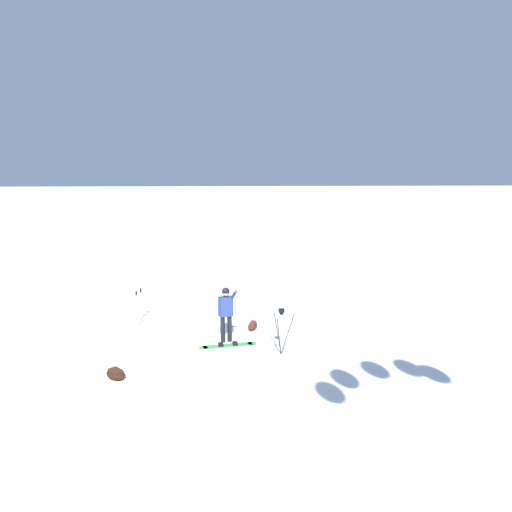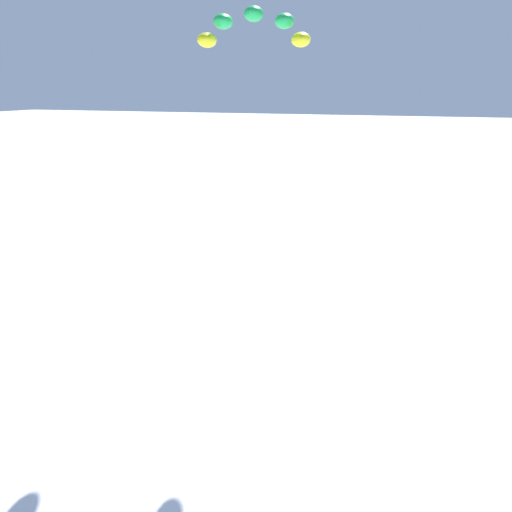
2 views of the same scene
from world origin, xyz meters
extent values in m
plane|color=white|center=(0.00, 0.00, 0.00)|extent=(300.00, 300.00, 0.00)
cylinder|color=black|center=(-0.54, 0.80, 0.42)|extent=(0.14, 0.14, 0.84)
cylinder|color=black|center=(-0.48, 0.59, 0.42)|extent=(0.14, 0.14, 0.84)
cube|color=navy|center=(-0.51, 0.70, 1.14)|extent=(0.36, 0.45, 0.60)
sphere|color=tan|center=(-0.51, 0.70, 1.59)|extent=(0.23, 0.23, 0.23)
sphere|color=black|center=(-0.51, 0.70, 1.62)|extent=(0.24, 0.24, 0.24)
cylinder|color=navy|center=(-0.31, 0.94, 1.56)|extent=(0.55, 0.23, 0.42)
cylinder|color=navy|center=(-0.48, 0.50, 1.14)|extent=(0.09, 0.09, 0.60)
cube|color=#3F994C|center=(-0.15, 0.75, 0.01)|extent=(0.52, 1.53, 0.02)
cylinder|color=#3F994C|center=(-0.27, 1.49, 0.01)|extent=(0.28, 0.28, 0.02)
cylinder|color=#3F994C|center=(-0.03, 0.01, 0.01)|extent=(0.28, 0.28, 0.02)
cube|color=black|center=(-0.19, 0.96, 0.06)|extent=(0.22, 0.17, 0.08)
cube|color=black|center=(-0.12, 0.53, 0.06)|extent=(0.22, 0.17, 0.08)
ellipsoid|color=#4C1E19|center=(-1.60, 1.58, 0.12)|extent=(0.71, 0.44, 0.24)
cube|color=brown|center=(-1.60, 1.58, 0.21)|extent=(0.42, 0.26, 0.08)
cylinder|color=#262628|center=(0.58, 2.47, 0.61)|extent=(0.03, 0.40, 1.22)
cylinder|color=#262628|center=(0.43, 2.19, 0.61)|extent=(0.36, 0.22, 1.22)
cylinder|color=#262628|center=(0.75, 2.20, 0.61)|extent=(0.37, 0.19, 1.22)
cube|color=black|center=(0.59, 2.28, 1.24)|extent=(0.10, 0.10, 0.06)
cube|color=black|center=(0.59, 2.28, 1.32)|extent=(0.12, 0.16, 0.10)
ellipsoid|color=black|center=(1.87, -2.14, 0.12)|extent=(0.72, 0.71, 0.24)
cube|color=#402618|center=(1.87, -2.14, 0.21)|extent=(0.43, 0.42, 0.08)
cylinder|color=gray|center=(-2.58, -2.26, 0.61)|extent=(0.08, 0.11, 1.22)
cylinder|color=black|center=(-2.58, -2.26, 1.15)|extent=(0.05, 0.05, 0.14)
cylinder|color=gray|center=(-2.24, -2.35, 0.61)|extent=(0.05, 0.12, 1.22)
cylinder|color=black|center=(-2.24, -2.35, 1.15)|extent=(0.05, 0.05, 0.14)
camera|label=1|loc=(12.95, 0.75, 5.24)|focal=31.85mm
camera|label=2|loc=(-2.01, -0.32, 8.11)|focal=29.36mm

